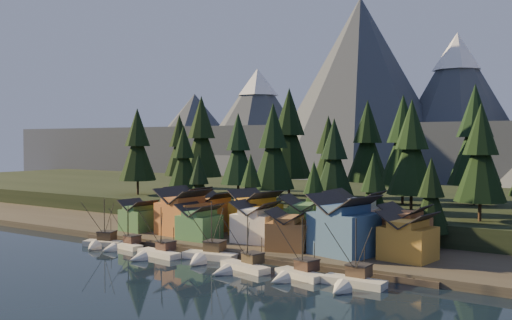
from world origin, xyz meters
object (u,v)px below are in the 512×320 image
Objects in this scene: house_back_0 at (188,206)px; boat_5 at (295,266)px; boat_1 at (123,240)px; boat_6 at (351,273)px; house_front_1 at (183,210)px; house_back_1 at (214,210)px; boat_0 at (101,236)px; boat_2 at (154,247)px; boat_4 at (240,260)px; house_front_0 at (138,215)px; boat_3 at (207,248)px.

boat_5 is at bearing -30.20° from house_back_0.
boat_1 is at bearing -167.75° from boat_5.
boat_6 is 51.08m from house_front_1.
house_back_1 is at bearing 160.88° from boat_5.
house_front_1 is (-48.16, 16.39, 4.67)m from boat_6.
boat_2 is at bearing -23.89° from boat_0.
boat_1 is at bearing -170.60° from boat_4.
house_back_1 reaches higher than boat_2.
boat_1 is 1.10× the size of house_back_1.
boat_6 is 61.93m from house_front_0.
boat_3 reaches higher than boat_5.
house_front_0 is at bearing 130.90° from boat_1.
house_front_1 is 8.48m from house_back_1.
boat_2 is at bearing -75.95° from house_back_1.
house_back_0 is 9.63m from house_back_1.
boat_6 is 1.51× the size of house_front_0.
boat_1 is at bearing 172.79° from boat_3.
house_front_1 is (-38.44, 16.52, 4.72)m from boat_5.
boat_6 is 1.09× the size of house_front_1.
boat_6 is at bearing -19.98° from boat_0.
boat_5 reaches higher than boat_4.
house_front_0 is (-2.34, 13.20, 2.98)m from boat_0.
house_back_1 reaches higher than boat_1.
boat_3 is at bearing -173.63° from boat_5.
boat_4 reaches higher than boat_2.
boat_4 is at bearing -177.32° from boat_6.
boat_5 is (48.11, -1.29, -0.15)m from boat_0.
house_back_0 reaches higher than boat_0.
boat_1 is 0.82× the size of boat_3.
boat_0 reaches higher than house_front_0.
boat_0 is at bearing -178.38° from boat_2.
boat_2 reaches higher than boat_1.
house_back_0 reaches higher than boat_3.
boat_4 is 1.47× the size of house_front_0.
house_back_0 reaches higher than house_front_0.
boat_3 reaches higher than boat_4.
boat_3 is (10.20, 3.48, 0.34)m from boat_2.
boat_6 is at bearing -25.14° from house_back_1.
boat_3 reaches higher than boat_2.
house_back_1 reaches higher than boat_6.
boat_0 reaches higher than boat_4.
boat_1 reaches higher than house_front_0.
house_front_1 is (12.01, 2.03, 1.59)m from house_front_0.
boat_1 is 14.98m from house_front_0.
boat_0 is 1.00× the size of boat_4.
boat_3 is at bearing 175.00° from boat_6.
house_back_1 is at bearing 39.85° from house_front_0.
boat_4 is at bearing -161.96° from boat_5.
boat_6 reaches higher than boat_5.
boat_0 is 26.56m from house_back_1.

